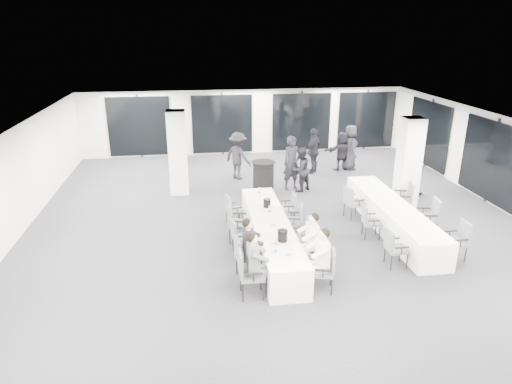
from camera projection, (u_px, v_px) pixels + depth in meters
room at (301, 167)px, 13.57m from camera, size 14.04×16.04×2.84m
column_left at (178, 153)px, 15.03m from camera, size 0.60×0.60×2.80m
column_right at (408, 163)px, 13.89m from camera, size 0.60×0.60×2.80m
banquet_table_main at (271, 235)px, 11.47m from camera, size 0.90×5.00×0.75m
banquet_table_side at (392, 217)px, 12.56m from camera, size 0.90×5.00×0.75m
cocktail_table at (263, 177)px, 15.26m from camera, size 0.80×0.80×1.11m
chair_main_left_near at (248, 271)px, 9.36m from camera, size 0.52×0.58×1.02m
chair_main_left_second at (244, 256)px, 10.05m from camera, size 0.56×0.60×0.99m
chair_main_left_mid at (239, 235)px, 11.17m from camera, size 0.50×0.54×0.89m
chair_main_left_fourth at (235, 220)px, 11.84m from camera, size 0.60×0.64×1.01m
chair_main_left_far at (232, 208)px, 12.89m from camera, size 0.52×0.55×0.86m
chair_main_right_near at (326, 268)px, 9.59m from camera, size 0.57×0.60×0.93m
chair_main_right_second at (316, 250)px, 10.39m from camera, size 0.52×0.56×0.93m
chair_main_right_mid at (306, 234)px, 11.22m from camera, size 0.54×0.57×0.90m
chair_main_right_fourth at (297, 218)px, 12.20m from camera, size 0.52×0.54×0.86m
chair_main_right_far at (290, 206)px, 13.05m from camera, size 0.43×0.49×0.86m
chair_side_left_near at (394, 246)px, 10.58m from camera, size 0.46×0.52×0.91m
chair_side_left_mid at (369, 220)px, 12.06m from camera, size 0.50×0.54×0.89m
chair_side_left_far at (352, 200)px, 13.27m from camera, size 0.58×0.61×0.96m
chair_side_right_near at (458, 238)px, 10.88m from camera, size 0.50×0.56×0.97m
chair_side_right_mid at (430, 215)px, 12.17m from camera, size 0.59×0.64×1.03m
chair_side_right_far at (405, 196)px, 13.55m from camera, size 0.61×0.64×0.99m
seated_guest_a at (256, 261)px, 9.31m from camera, size 0.50×0.38×1.44m
seated_guest_b at (251, 245)px, 9.99m from camera, size 0.50×0.38×1.44m
seated_guest_c at (319, 256)px, 9.49m from camera, size 0.50×0.38×1.44m
seated_guest_d at (309, 239)px, 10.26m from camera, size 0.50×0.38×1.44m
standing_guest_a at (292, 160)px, 15.50m from camera, size 0.92×0.83×2.12m
standing_guest_b at (301, 166)px, 15.40m from camera, size 0.98×0.89×1.74m
standing_guest_c at (238, 153)px, 16.60m from camera, size 1.35×1.38×1.97m
standing_guest_d at (314, 148)px, 17.26m from camera, size 1.25×1.33×2.00m
standing_guest_e at (350, 145)px, 17.75m from camera, size 0.59×0.96×1.98m
standing_guest_f at (342, 149)px, 17.69m from camera, size 1.68×0.99×1.72m
standing_guest_g at (179, 140)px, 18.54m from camera, size 0.82×0.71×1.95m
standing_guest_h at (414, 168)px, 15.16m from camera, size 1.00×0.98×1.81m
ice_bucket_near at (282, 236)px, 10.27m from camera, size 0.23×0.23×0.26m
ice_bucket_far at (267, 203)px, 12.21m from camera, size 0.20×0.20×0.23m
water_bottle_a at (276, 250)px, 9.67m from camera, size 0.06×0.06×0.20m
water_bottle_b at (270, 210)px, 11.76m from camera, size 0.07×0.07×0.22m
water_bottle_c at (259, 191)px, 13.10m from camera, size 0.07×0.07×0.21m
plate_a at (275, 244)px, 10.16m from camera, size 0.21×0.21×0.03m
plate_b at (289, 255)px, 9.65m from camera, size 0.19×0.19×0.03m
plate_c at (273, 226)px, 11.07m from camera, size 0.20×0.20×0.03m
wine_glass at (293, 250)px, 9.58m from camera, size 0.08×0.08×0.20m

